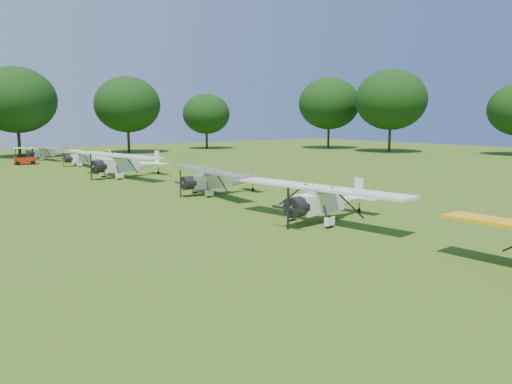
{
  "coord_description": "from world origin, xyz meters",
  "views": [
    {
      "loc": [
        -18.89,
        -21.05,
        5.58
      ],
      "look_at": [
        -1.7,
        1.33,
        1.4
      ],
      "focal_mm": 35.0,
      "sensor_mm": 36.0,
      "label": 1
    }
  ],
  "objects_px": {
    "aircraft_6": "(87,157)",
    "golf_cart": "(24,159)",
    "aircraft_3": "(325,198)",
    "aircraft_7": "(47,152)",
    "aircraft_5": "(125,162)",
    "aircraft_4": "(217,179)"
  },
  "relations": [
    {
      "from": "aircraft_6",
      "to": "aircraft_7",
      "type": "distance_m",
      "value": 12.05
    },
    {
      "from": "aircraft_4",
      "to": "golf_cart",
      "type": "distance_m",
      "value": 34.87
    },
    {
      "from": "aircraft_7",
      "to": "golf_cart",
      "type": "distance_m",
      "value": 7.19
    },
    {
      "from": "aircraft_5",
      "to": "golf_cart",
      "type": "xyz_separation_m",
      "value": [
        -4.49,
        19.96,
        -0.72
      ]
    },
    {
      "from": "aircraft_7",
      "to": "aircraft_3",
      "type": "bearing_deg",
      "value": -97.59
    },
    {
      "from": "aircraft_4",
      "to": "aircraft_5",
      "type": "xyz_separation_m",
      "value": [
        -1.01,
        14.47,
        0.25
      ]
    },
    {
      "from": "aircraft_6",
      "to": "golf_cart",
      "type": "bearing_deg",
      "value": 134.66
    },
    {
      "from": "aircraft_4",
      "to": "aircraft_5",
      "type": "height_order",
      "value": "aircraft_5"
    },
    {
      "from": "aircraft_5",
      "to": "aircraft_6",
      "type": "distance_m",
      "value": 13.87
    },
    {
      "from": "aircraft_3",
      "to": "aircraft_6",
      "type": "xyz_separation_m",
      "value": [
        0.62,
        40.08,
        -0.18
      ]
    },
    {
      "from": "aircraft_6",
      "to": "golf_cart",
      "type": "height_order",
      "value": "golf_cart"
    },
    {
      "from": "golf_cart",
      "to": "aircraft_3",
      "type": "bearing_deg",
      "value": -73.35
    },
    {
      "from": "aircraft_5",
      "to": "golf_cart",
      "type": "bearing_deg",
      "value": 93.82
    },
    {
      "from": "aircraft_4",
      "to": "aircraft_5",
      "type": "bearing_deg",
      "value": 99.59
    },
    {
      "from": "aircraft_6",
      "to": "golf_cart",
      "type": "distance_m",
      "value": 8.26
    },
    {
      "from": "golf_cart",
      "to": "aircraft_5",
      "type": "bearing_deg",
      "value": -66.72
    },
    {
      "from": "aircraft_3",
      "to": "aircraft_4",
      "type": "relative_size",
      "value": 1.08
    },
    {
      "from": "aircraft_7",
      "to": "golf_cart",
      "type": "xyz_separation_m",
      "value": [
        -4.18,
        -5.84,
        -0.41
      ]
    },
    {
      "from": "aircraft_6",
      "to": "aircraft_7",
      "type": "xyz_separation_m",
      "value": [
        -1.34,
        11.97,
        0.03
      ]
    },
    {
      "from": "aircraft_5",
      "to": "aircraft_7",
      "type": "height_order",
      "value": "aircraft_5"
    },
    {
      "from": "aircraft_3",
      "to": "aircraft_5",
      "type": "bearing_deg",
      "value": 82.94
    },
    {
      "from": "aircraft_3",
      "to": "aircraft_4",
      "type": "height_order",
      "value": "aircraft_3"
    }
  ]
}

